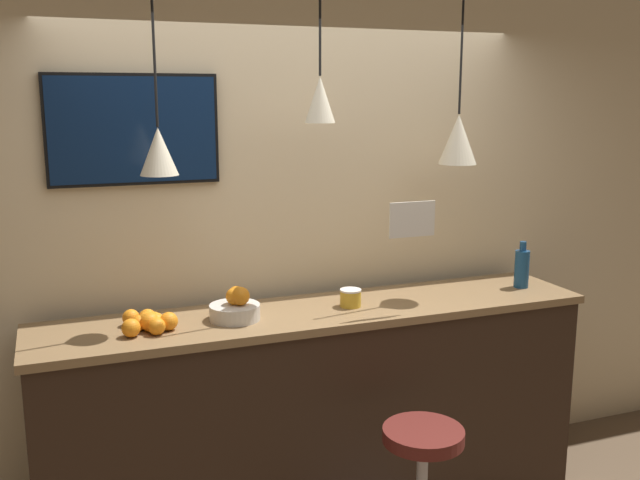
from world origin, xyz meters
The scene contains 12 objects.
back_wall centered at (0.00, 0.93, 1.45)m, with size 8.00×0.06×2.90m.
service_counter centered at (0.00, 0.54, 0.56)m, with size 2.79×0.56×1.12m.
bar_stool centered at (0.24, -0.09, 0.49)m, with size 0.40×0.40×0.72m.
fruit_bowl centered at (-0.43, 0.53, 1.18)m, with size 0.24×0.24×0.16m.
orange_pile centered at (-0.83, 0.52, 1.16)m, with size 0.25×0.25×0.09m.
juice_bottle centered at (1.18, 0.53, 1.23)m, with size 0.08×0.08×0.26m.
spread_jar centered at (0.16, 0.53, 1.16)m, with size 0.11×0.11×0.09m.
pendant_lamp_left centered at (-0.75, 0.54, 1.92)m, with size 0.17×0.17×0.99m.
pendant_lamp_middle centered at (0.00, 0.54, 2.14)m, with size 0.14×0.14×0.77m.
pendant_lamp_right centered at (0.75, 0.54, 1.94)m, with size 0.19×0.19×0.99m.
mounted_tv centered at (-0.82, 0.88, 2.00)m, with size 0.81×0.04×0.53m.
hanging_menu_board centered at (0.39, 0.34, 1.58)m, with size 0.24×0.01×0.17m.
Camera 1 is at (-1.21, -2.62, 2.16)m, focal length 40.00 mm.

